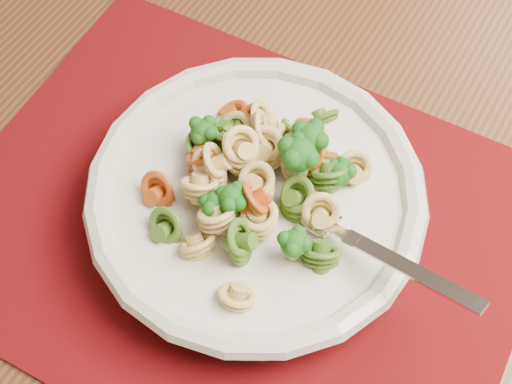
% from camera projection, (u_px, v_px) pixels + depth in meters
% --- Properties ---
extents(dining_table, '(1.57, 1.07, 0.70)m').
position_uv_depth(dining_table, '(319.00, 192.00, 0.68)').
color(dining_table, '#553317').
rests_on(dining_table, ground).
extents(placemat, '(0.45, 0.35, 0.00)m').
position_uv_depth(placemat, '(238.00, 227.00, 0.57)').
color(placemat, '#4F030C').
rests_on(placemat, dining_table).
extents(pasta_bowl, '(0.26, 0.26, 0.05)m').
position_uv_depth(pasta_bowl, '(256.00, 199.00, 0.54)').
color(pasta_bowl, beige).
rests_on(pasta_bowl, placemat).
extents(pasta_broccoli_heap, '(0.22, 0.22, 0.06)m').
position_uv_depth(pasta_broccoli_heap, '(256.00, 188.00, 0.53)').
color(pasta_broccoli_heap, tan).
rests_on(pasta_broccoli_heap, pasta_bowl).
extents(fork, '(0.18, 0.07, 0.08)m').
position_uv_depth(fork, '(320.00, 221.00, 0.52)').
color(fork, silver).
rests_on(fork, pasta_bowl).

